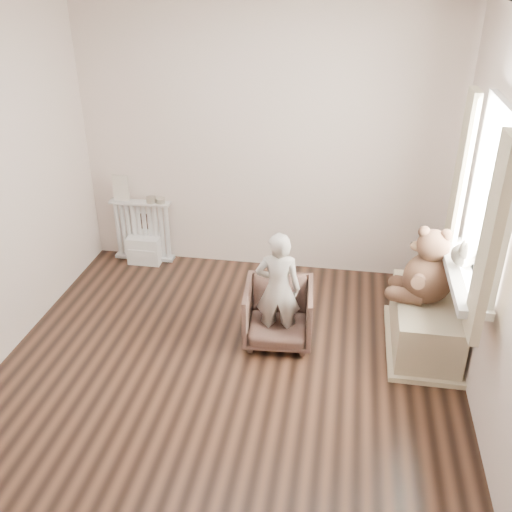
% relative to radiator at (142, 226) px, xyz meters
% --- Properties ---
extents(floor, '(3.60, 3.60, 0.01)m').
position_rel_radiator_xyz_m(floor, '(1.26, -1.68, -0.39)').
color(floor, black).
rests_on(floor, ground).
extents(ceiling, '(3.60, 3.60, 0.01)m').
position_rel_radiator_xyz_m(ceiling, '(1.26, -1.68, 2.21)').
color(ceiling, white).
rests_on(ceiling, ground).
extents(back_wall, '(3.60, 0.02, 2.60)m').
position_rel_radiator_xyz_m(back_wall, '(1.26, 0.12, 0.91)').
color(back_wall, white).
rests_on(back_wall, ground).
extents(front_wall, '(3.60, 0.02, 2.60)m').
position_rel_radiator_xyz_m(front_wall, '(1.26, -3.48, 0.91)').
color(front_wall, white).
rests_on(front_wall, ground).
extents(right_wall, '(0.02, 3.60, 2.60)m').
position_rel_radiator_xyz_m(right_wall, '(3.06, -1.68, 0.91)').
color(right_wall, white).
rests_on(right_wall, ground).
extents(window, '(0.03, 0.90, 1.10)m').
position_rel_radiator_xyz_m(window, '(3.02, -1.38, 1.06)').
color(window, white).
rests_on(window, right_wall).
extents(window_sill, '(0.22, 1.10, 0.06)m').
position_rel_radiator_xyz_m(window_sill, '(2.93, -1.38, 0.48)').
color(window_sill, silver).
rests_on(window_sill, right_wall).
extents(curtain_left, '(0.06, 0.26, 1.30)m').
position_rel_radiator_xyz_m(curtain_left, '(2.91, -1.95, 1.00)').
color(curtain_left, beige).
rests_on(curtain_left, right_wall).
extents(curtain_right, '(0.06, 0.26, 1.30)m').
position_rel_radiator_xyz_m(curtain_right, '(2.91, -0.81, 1.00)').
color(curtain_right, beige).
rests_on(curtain_right, right_wall).
extents(radiator, '(0.63, 0.12, 0.66)m').
position_rel_radiator_xyz_m(radiator, '(0.00, 0.00, 0.00)').
color(radiator, silver).
rests_on(radiator, floor).
extents(paper_doll, '(0.16, 0.01, 0.27)m').
position_rel_radiator_xyz_m(paper_doll, '(-0.19, 0.00, 0.41)').
color(paper_doll, beige).
rests_on(paper_doll, radiator).
extents(tin_a, '(0.10, 0.10, 0.06)m').
position_rel_radiator_xyz_m(tin_a, '(0.12, 0.00, 0.30)').
color(tin_a, '#A59E8C').
rests_on(tin_a, radiator).
extents(tin_b, '(0.09, 0.09, 0.05)m').
position_rel_radiator_xyz_m(tin_b, '(0.22, 0.00, 0.30)').
color(tin_b, '#A59E8C').
rests_on(tin_b, radiator).
extents(toy_vanity, '(0.34, 0.24, 0.53)m').
position_rel_radiator_xyz_m(toy_vanity, '(0.03, -0.03, -0.11)').
color(toy_vanity, silver).
rests_on(toy_vanity, floor).
extents(armchair, '(0.59, 0.61, 0.52)m').
position_rel_radiator_xyz_m(armchair, '(1.59, -1.18, -0.13)').
color(armchair, '#4E352B').
rests_on(armchair, floor).
extents(child, '(0.38, 0.26, 0.99)m').
position_rel_radiator_xyz_m(child, '(1.59, -1.23, 0.13)').
color(child, beige).
rests_on(child, armchair).
extents(toy_bench, '(0.50, 0.95, 0.45)m').
position_rel_radiator_xyz_m(toy_bench, '(2.78, -1.08, -0.19)').
color(toy_bench, '#C2B693').
rests_on(toy_bench, floor).
extents(teddy_bear, '(0.57, 0.48, 0.62)m').
position_rel_radiator_xyz_m(teddy_bear, '(2.74, -1.08, 0.28)').
color(teddy_bear, '#3C261A').
rests_on(teddy_bear, toy_bench).
extents(plush_cat, '(0.25, 0.32, 0.23)m').
position_rel_radiator_xyz_m(plush_cat, '(2.92, -1.32, 0.61)').
color(plush_cat, slate).
rests_on(plush_cat, window_sill).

